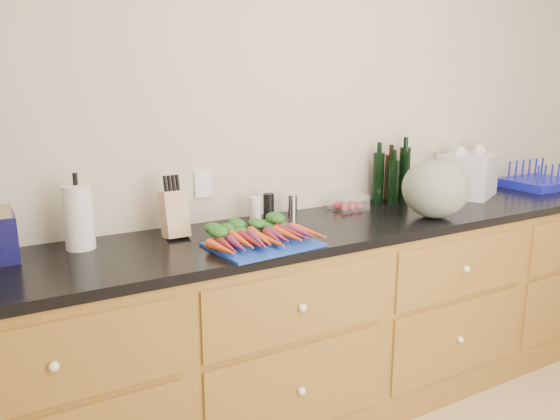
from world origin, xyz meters
TOP-DOWN VIEW (x-y plane):
  - wall_back at (0.00, 1.62)m, footprint 4.10×0.05m
  - cabinets at (0.00, 1.30)m, footprint 3.60×0.64m
  - countertop at (0.00, 1.30)m, footprint 3.64×0.62m
  - cutting_board at (-0.54, 1.14)m, footprint 0.43×0.34m
  - carrots at (-0.54, 1.17)m, footprint 0.42×0.29m
  - squash at (0.39, 1.15)m, footprint 0.31×0.31m
  - paper_towel at (-1.17, 1.46)m, footprint 0.11×0.11m
  - knife_block at (-0.79, 1.44)m, footprint 0.10×0.10m
  - grinder_salt at (-0.40, 1.48)m, footprint 0.05×0.05m
  - grinder_pepper at (-0.32, 1.48)m, footprint 0.05×0.05m
  - canister_chrome at (-0.20, 1.48)m, footprint 0.05×0.05m
  - tomato_box at (0.12, 1.47)m, footprint 0.17×0.13m
  - bottles at (0.44, 1.51)m, footprint 0.24×0.12m
  - grocery_bag at (0.92, 1.42)m, footprint 0.40×0.38m
  - dish_rack at (1.50, 1.38)m, footprint 0.39×0.31m

SIDE VIEW (x-z plane):
  - cabinets at x=0.00m, z-range 0.00..0.90m
  - countertop at x=0.00m, z-range 0.90..0.94m
  - cutting_board at x=-0.54m, z-range 0.94..0.95m
  - carrots at x=-0.54m, z-range 0.95..1.00m
  - dish_rack at x=1.50m, z-range 0.90..1.06m
  - tomato_box at x=0.12m, z-range 0.94..1.02m
  - canister_chrome at x=-0.20m, z-range 0.94..1.05m
  - grinder_salt at x=-0.40m, z-range 0.94..1.06m
  - grinder_pepper at x=-0.32m, z-range 0.94..1.07m
  - knife_block at x=-0.79m, z-range 0.94..1.13m
  - grocery_bag at x=0.92m, z-range 0.94..1.17m
  - paper_towel at x=-1.17m, z-range 0.94..1.19m
  - bottles at x=0.44m, z-range 0.93..1.22m
  - squash at x=0.39m, z-range 0.94..1.22m
  - wall_back at x=0.00m, z-range 0.00..2.60m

